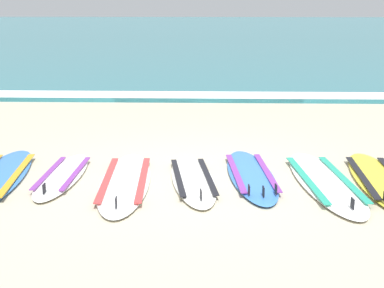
{
  "coord_description": "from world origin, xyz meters",
  "views": [
    {
      "loc": [
        0.13,
        -6.48,
        2.17
      ],
      "look_at": [
        -0.09,
        0.69,
        0.25
      ],
      "focal_mm": 50.29,
      "sensor_mm": 36.0,
      "label": 1
    }
  ],
  "objects_px": {
    "surfboard_2": "(63,175)",
    "surfboard_3": "(125,181)",
    "surfboard_5": "(251,175)",
    "surfboard_7": "(379,180)",
    "surfboard_4": "(193,179)",
    "surfboard_6": "(324,181)"
  },
  "relations": [
    {
      "from": "surfboard_5",
      "to": "surfboard_6",
      "type": "xyz_separation_m",
      "value": [
        0.88,
        -0.22,
        -0.0
      ]
    },
    {
      "from": "surfboard_6",
      "to": "surfboard_2",
      "type": "bearing_deg",
      "value": 177.81
    },
    {
      "from": "surfboard_4",
      "to": "surfboard_5",
      "type": "height_order",
      "value": "same"
    },
    {
      "from": "surfboard_2",
      "to": "surfboard_6",
      "type": "xyz_separation_m",
      "value": [
        3.26,
        -0.12,
        -0.0
      ]
    },
    {
      "from": "surfboard_5",
      "to": "surfboard_7",
      "type": "relative_size",
      "value": 0.95
    },
    {
      "from": "surfboard_5",
      "to": "surfboard_6",
      "type": "distance_m",
      "value": 0.9
    },
    {
      "from": "surfboard_7",
      "to": "surfboard_5",
      "type": "bearing_deg",
      "value": 174.71
    },
    {
      "from": "surfboard_3",
      "to": "surfboard_2",
      "type": "bearing_deg",
      "value": 165.82
    },
    {
      "from": "surfboard_3",
      "to": "surfboard_4",
      "type": "bearing_deg",
      "value": 7.57
    },
    {
      "from": "surfboard_7",
      "to": "surfboard_3",
      "type": "bearing_deg",
      "value": -177.11
    },
    {
      "from": "surfboard_3",
      "to": "surfboard_5",
      "type": "height_order",
      "value": "same"
    },
    {
      "from": "surfboard_4",
      "to": "surfboard_2",
      "type": "bearing_deg",
      "value": 176.58
    },
    {
      "from": "surfboard_4",
      "to": "surfboard_7",
      "type": "relative_size",
      "value": 0.88
    },
    {
      "from": "surfboard_2",
      "to": "surfboard_3",
      "type": "relative_size",
      "value": 0.78
    },
    {
      "from": "surfboard_2",
      "to": "surfboard_5",
      "type": "bearing_deg",
      "value": 2.26
    },
    {
      "from": "surfboard_3",
      "to": "surfboard_6",
      "type": "bearing_deg",
      "value": 1.97
    },
    {
      "from": "surfboard_7",
      "to": "surfboard_4",
      "type": "bearing_deg",
      "value": -178.81
    },
    {
      "from": "surfboard_2",
      "to": "surfboard_3",
      "type": "xyz_separation_m",
      "value": [
        0.82,
        -0.21,
        -0.0
      ]
    },
    {
      "from": "surfboard_3",
      "to": "surfboard_5",
      "type": "bearing_deg",
      "value": 10.98
    },
    {
      "from": "surfboard_4",
      "to": "surfboard_5",
      "type": "relative_size",
      "value": 0.93
    },
    {
      "from": "surfboard_2",
      "to": "surfboard_3",
      "type": "height_order",
      "value": "same"
    },
    {
      "from": "surfboard_4",
      "to": "surfboard_7",
      "type": "bearing_deg",
      "value": 1.19
    }
  ]
}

